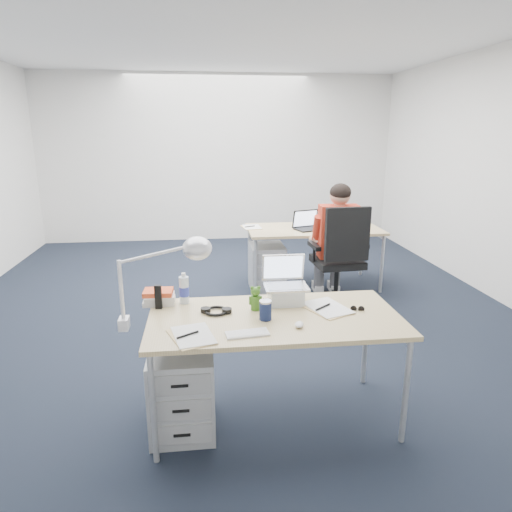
{
  "coord_description": "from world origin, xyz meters",
  "views": [
    {
      "loc": [
        -0.31,
        -4.49,
        1.87
      ],
      "look_at": [
        0.13,
        -0.82,
        0.85
      ],
      "focal_mm": 32.0,
      "sensor_mm": 36.0,
      "label": 1
    }
  ],
  "objects_px": {
    "silver_laptop": "(286,281)",
    "dark_laptop": "(310,220)",
    "cordless_phone": "(158,297)",
    "drawer_pedestal_far": "(267,267)",
    "computer_mouse": "(299,325)",
    "can_koozie": "(265,310)",
    "desk_far": "(314,232)",
    "bear_figurine": "(255,298)",
    "headphones": "(216,310)",
    "desk_near": "(275,323)",
    "wireless_keyboard": "(247,333)",
    "water_bottle": "(184,288)",
    "drawer_pedestal_near": "(183,388)",
    "sunglasses": "(357,309)",
    "office_chair": "(338,279)",
    "far_cup": "(356,220)",
    "desk_lamp": "(151,282)",
    "book_stack": "(159,297)",
    "seated_person": "(334,243)"
  },
  "relations": [
    {
      "from": "drawer_pedestal_far",
      "to": "can_koozie",
      "type": "xyz_separation_m",
      "value": [
        -0.38,
        -2.61,
        0.52
      ]
    },
    {
      "from": "drawer_pedestal_far",
      "to": "computer_mouse",
      "type": "height_order",
      "value": "computer_mouse"
    },
    {
      "from": "desk_near",
      "to": "seated_person",
      "type": "height_order",
      "value": "seated_person"
    },
    {
      "from": "desk_near",
      "to": "computer_mouse",
      "type": "distance_m",
      "value": 0.22
    },
    {
      "from": "book_stack",
      "to": "silver_laptop",
      "type": "bearing_deg",
      "value": -6.11
    },
    {
      "from": "seated_person",
      "to": "computer_mouse",
      "type": "xyz_separation_m",
      "value": [
        -0.88,
        -2.24,
        0.07
      ]
    },
    {
      "from": "office_chair",
      "to": "seated_person",
      "type": "relative_size",
      "value": 0.85
    },
    {
      "from": "desk_lamp",
      "to": "far_cup",
      "type": "bearing_deg",
      "value": 60.58
    },
    {
      "from": "drawer_pedestal_near",
      "to": "cordless_phone",
      "type": "bearing_deg",
      "value": 119.96
    },
    {
      "from": "seated_person",
      "to": "cordless_phone",
      "type": "height_order",
      "value": "seated_person"
    },
    {
      "from": "drawer_pedestal_far",
      "to": "desk_lamp",
      "type": "xyz_separation_m",
      "value": [
        -1.07,
        -2.65,
        0.74
      ]
    },
    {
      "from": "seated_person",
      "to": "can_koozie",
      "type": "bearing_deg",
      "value": -114.11
    },
    {
      "from": "water_bottle",
      "to": "cordless_phone",
      "type": "bearing_deg",
      "value": -153.26
    },
    {
      "from": "computer_mouse",
      "to": "headphones",
      "type": "height_order",
      "value": "headphones"
    },
    {
      "from": "wireless_keyboard",
      "to": "dark_laptop",
      "type": "distance_m",
      "value": 2.97
    },
    {
      "from": "desk_far",
      "to": "cordless_phone",
      "type": "distance_m",
      "value": 2.92
    },
    {
      "from": "desk_far",
      "to": "far_cup",
      "type": "bearing_deg",
      "value": 16.13
    },
    {
      "from": "headphones",
      "to": "far_cup",
      "type": "height_order",
      "value": "far_cup"
    },
    {
      "from": "office_chair",
      "to": "headphones",
      "type": "bearing_deg",
      "value": -131.5
    },
    {
      "from": "computer_mouse",
      "to": "far_cup",
      "type": "relative_size",
      "value": 0.84
    },
    {
      "from": "wireless_keyboard",
      "to": "bear_figurine",
      "type": "relative_size",
      "value": 1.5
    },
    {
      "from": "can_koozie",
      "to": "desk_near",
      "type": "bearing_deg",
      "value": 32.97
    },
    {
      "from": "drawer_pedestal_near",
      "to": "can_koozie",
      "type": "distance_m",
      "value": 0.74
    },
    {
      "from": "desk_near",
      "to": "drawer_pedestal_far",
      "type": "relative_size",
      "value": 2.91
    },
    {
      "from": "drawer_pedestal_far",
      "to": "cordless_phone",
      "type": "height_order",
      "value": "cordless_phone"
    },
    {
      "from": "desk_lamp",
      "to": "dark_laptop",
      "type": "relative_size",
      "value": 1.75
    },
    {
      "from": "seated_person",
      "to": "water_bottle",
      "type": "relative_size",
      "value": 6.21
    },
    {
      "from": "computer_mouse",
      "to": "cordless_phone",
      "type": "relative_size",
      "value": 0.5
    },
    {
      "from": "silver_laptop",
      "to": "dark_laptop",
      "type": "relative_size",
      "value": 0.96
    },
    {
      "from": "desk_near",
      "to": "desk_far",
      "type": "height_order",
      "value": "same"
    },
    {
      "from": "cordless_phone",
      "to": "drawer_pedestal_far",
      "type": "bearing_deg",
      "value": 73.21
    },
    {
      "from": "drawer_pedestal_near",
      "to": "sunglasses",
      "type": "height_order",
      "value": "sunglasses"
    },
    {
      "from": "cordless_phone",
      "to": "far_cup",
      "type": "distance_m",
      "value": 3.4
    },
    {
      "from": "drawer_pedestal_near",
      "to": "water_bottle",
      "type": "height_order",
      "value": "water_bottle"
    },
    {
      "from": "headphones",
      "to": "computer_mouse",
      "type": "bearing_deg",
      "value": -19.77
    },
    {
      "from": "headphones",
      "to": "bear_figurine",
      "type": "bearing_deg",
      "value": 14.64
    },
    {
      "from": "desk_lamp",
      "to": "silver_laptop",
      "type": "bearing_deg",
      "value": 27.84
    },
    {
      "from": "headphones",
      "to": "can_koozie",
      "type": "distance_m",
      "value": 0.34
    },
    {
      "from": "desk_far",
      "to": "bear_figurine",
      "type": "relative_size",
      "value": 9.59
    },
    {
      "from": "silver_laptop",
      "to": "far_cup",
      "type": "relative_size",
      "value": 3.22
    },
    {
      "from": "bear_figurine",
      "to": "desk_far",
      "type": "bearing_deg",
      "value": 69.09
    },
    {
      "from": "computer_mouse",
      "to": "can_koozie",
      "type": "xyz_separation_m",
      "value": [
        -0.19,
        0.14,
        0.05
      ]
    },
    {
      "from": "water_bottle",
      "to": "book_stack",
      "type": "bearing_deg",
      "value": 175.76
    },
    {
      "from": "headphones",
      "to": "dark_laptop",
      "type": "distance_m",
      "value": 2.72
    },
    {
      "from": "water_bottle",
      "to": "cordless_phone",
      "type": "height_order",
      "value": "water_bottle"
    },
    {
      "from": "desk_near",
      "to": "far_cup",
      "type": "distance_m",
      "value": 3.16
    },
    {
      "from": "seated_person",
      "to": "water_bottle",
      "type": "distance_m",
      "value": 2.37
    },
    {
      "from": "office_chair",
      "to": "can_koozie",
      "type": "distance_m",
      "value": 2.24
    },
    {
      "from": "bear_figurine",
      "to": "desk_lamp",
      "type": "distance_m",
      "value": 0.7
    },
    {
      "from": "bear_figurine",
      "to": "cordless_phone",
      "type": "xyz_separation_m",
      "value": [
        -0.63,
        0.1,
        -0.0
      ]
    }
  ]
}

